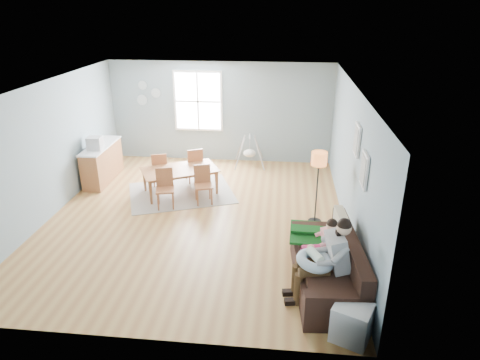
# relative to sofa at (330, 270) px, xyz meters

# --- Properties ---
(room) EXTENTS (8.40, 9.40, 3.90)m
(room) POSITION_rel_sofa_xyz_m (-2.51, 2.08, 2.12)
(room) COLOR #AC723D
(window) EXTENTS (1.32, 0.08, 1.62)m
(window) POSITION_rel_sofa_xyz_m (-3.11, 5.54, 1.35)
(window) COLOR white
(window) RESTS_ON room
(pictures) EXTENTS (0.05, 1.34, 0.74)m
(pictures) POSITION_rel_sofa_xyz_m (0.46, 1.03, 1.55)
(pictures) COLOR white
(pictures) RESTS_ON room
(wall_plates) EXTENTS (0.67, 0.02, 0.66)m
(wall_plates) POSITION_rel_sofa_xyz_m (-4.51, 5.55, 1.53)
(wall_plates) COLOR #A5BCC6
(wall_plates) RESTS_ON room
(sofa) EXTENTS (1.06, 2.16, 0.85)m
(sofa) POSITION_rel_sofa_xyz_m (0.00, 0.00, 0.00)
(sofa) COLOR black
(sofa) RESTS_ON room
(green_throw) EXTENTS (0.99, 0.83, 0.04)m
(green_throw) POSITION_rel_sofa_xyz_m (-0.14, 0.69, 0.24)
(green_throw) COLOR #13541C
(green_throw) RESTS_ON sofa
(beige_pillow) EXTENTS (0.18, 0.52, 0.51)m
(beige_pillow) POSITION_rel_sofa_xyz_m (0.17, 0.57, 0.47)
(beige_pillow) COLOR beige
(beige_pillow) RESTS_ON sofa
(father) EXTENTS (0.97, 0.51, 1.34)m
(father) POSITION_rel_sofa_xyz_m (-0.11, -0.31, 0.42)
(father) COLOR #9A9A9D
(father) RESTS_ON sofa
(nursing_pillow) EXTENTS (0.57, 0.55, 0.23)m
(nursing_pillow) POSITION_rel_sofa_xyz_m (-0.27, -0.32, 0.36)
(nursing_pillow) COLOR silver
(nursing_pillow) RESTS_ON father
(infant) EXTENTS (0.26, 0.39, 0.14)m
(infant) POSITION_rel_sofa_xyz_m (-0.28, -0.29, 0.45)
(infant) COLOR white
(infant) RESTS_ON nursing_pillow
(toddler) EXTENTS (0.57, 0.34, 0.86)m
(toddler) POSITION_rel_sofa_xyz_m (-0.09, 0.20, 0.42)
(toddler) COLOR white
(toddler) RESTS_ON sofa
(floor_lamp) EXTENTS (0.30, 0.30, 1.49)m
(floor_lamp) POSITION_rel_sofa_xyz_m (-0.10, 2.12, 0.93)
(floor_lamp) COLOR black
(floor_lamp) RESTS_ON room
(storage_cube) EXTENTS (0.60, 0.57, 0.52)m
(storage_cube) POSITION_rel_sofa_xyz_m (0.18, -1.12, -0.04)
(storage_cube) COLOR white
(storage_cube) RESTS_ON room
(rug) EXTENTS (2.80, 2.48, 0.01)m
(rug) POSITION_rel_sofa_xyz_m (-3.11, 3.20, -0.29)
(rug) COLOR #9C978E
(rug) RESTS_ON room
(dining_table) EXTENTS (1.92, 1.60, 0.59)m
(dining_table) POSITION_rel_sofa_xyz_m (-3.11, 3.20, -0.01)
(dining_table) COLOR #975D31
(dining_table) RESTS_ON rug
(chair_sw) EXTENTS (0.47, 0.47, 0.85)m
(chair_sw) POSITION_rel_sofa_xyz_m (-3.28, 2.52, 0.18)
(chair_sw) COLOR #9D5836
(chair_sw) RESTS_ON rug
(chair_se) EXTENTS (0.48, 0.48, 0.85)m
(chair_se) POSITION_rel_sofa_xyz_m (-2.51, 2.82, 0.17)
(chair_se) COLOR #9D5836
(chair_se) RESTS_ON rug
(chair_nw) EXTENTS (0.48, 0.48, 0.83)m
(chair_nw) POSITION_rel_sofa_xyz_m (-3.71, 3.59, 0.16)
(chair_nw) COLOR #9D5836
(chair_nw) RESTS_ON rug
(chair_ne) EXTENTS (0.53, 0.53, 0.88)m
(chair_ne) POSITION_rel_sofa_xyz_m (-2.92, 3.89, 0.19)
(chair_ne) COLOR #9D5836
(chair_ne) RESTS_ON rug
(counter) EXTENTS (0.49, 1.63, 0.91)m
(counter) POSITION_rel_sofa_xyz_m (-5.21, 3.80, 0.16)
(counter) COLOR #975D31
(counter) RESTS_ON room
(monitor) EXTENTS (0.35, 0.33, 0.30)m
(monitor) POSITION_rel_sofa_xyz_m (-5.20, 3.49, 0.76)
(monitor) COLOR #B7B6BC
(monitor) RESTS_ON counter
(baby_swing) EXTENTS (0.88, 0.89, 0.82)m
(baby_swing) POSITION_rel_sofa_xyz_m (-1.68, 5.18, 0.07)
(baby_swing) COLOR #B7B6BC
(baby_swing) RESTS_ON room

